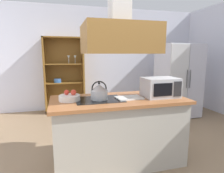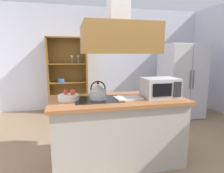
% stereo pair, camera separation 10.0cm
% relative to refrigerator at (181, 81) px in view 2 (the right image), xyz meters
% --- Properties ---
extents(ground_plane, '(7.80, 7.80, 0.00)m').
position_rel_refrigerator_xyz_m(ground_plane, '(-1.80, -1.71, -0.85)').
color(ground_plane, '#83694E').
extents(wall_back, '(6.00, 0.12, 2.70)m').
position_rel_refrigerator_xyz_m(wall_back, '(-1.80, 1.29, 0.50)').
color(wall_back, silver).
rests_on(wall_back, ground).
extents(kitchen_island, '(1.76, 0.81, 0.90)m').
position_rel_refrigerator_xyz_m(kitchen_island, '(-1.97, -1.59, -0.40)').
color(kitchen_island, '#B1ADA0').
rests_on(kitchen_island, ground).
extents(range_hood, '(0.90, 0.70, 1.22)m').
position_rel_refrigerator_xyz_m(range_hood, '(-1.97, -1.59, 0.92)').
color(range_hood, olive).
extents(refrigerator, '(0.90, 0.77, 1.71)m').
position_rel_refrigerator_xyz_m(refrigerator, '(0.00, 0.00, 0.00)').
color(refrigerator, silver).
rests_on(refrigerator, ground).
extents(dish_cabinet, '(0.99, 0.40, 1.89)m').
position_rel_refrigerator_xyz_m(dish_cabinet, '(-2.61, 1.08, -0.01)').
color(dish_cabinet, brown).
rests_on(dish_cabinet, ground).
extents(kettle, '(0.21, 0.21, 0.24)m').
position_rel_refrigerator_xyz_m(kettle, '(-2.23, -1.59, 0.15)').
color(kettle, '#B7BFC3').
rests_on(kettle, kitchen_island).
extents(cutting_board, '(0.35, 0.26, 0.02)m').
position_rel_refrigerator_xyz_m(cutting_board, '(-1.84, -1.63, 0.06)').
color(cutting_board, white).
rests_on(cutting_board, kitchen_island).
extents(microwave, '(0.46, 0.35, 0.26)m').
position_rel_refrigerator_xyz_m(microwave, '(-1.39, -1.64, 0.18)').
color(microwave, '#B7BABF').
rests_on(microwave, kitchen_island).
extents(fruit_bowl, '(0.26, 0.26, 0.14)m').
position_rel_refrigerator_xyz_m(fruit_bowl, '(-2.60, -1.55, 0.09)').
color(fruit_bowl, silver).
rests_on(fruit_bowl, kitchen_island).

